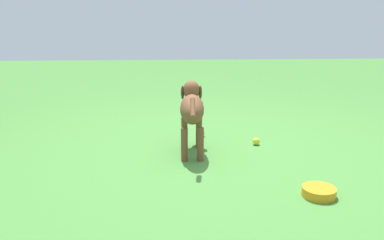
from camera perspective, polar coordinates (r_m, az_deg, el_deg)
ground at (r=3.47m, az=3.37°, el=-4.53°), size 14.00×14.00×0.00m
dog at (r=3.36m, az=-0.02°, el=1.61°), size 0.22×0.85×0.58m
tennis_ball_0 at (r=3.68m, az=9.10°, el=-3.00°), size 0.07×0.07×0.07m
tennis_ball_1 at (r=3.88m, az=1.35°, el=-1.87°), size 0.07×0.07×0.07m
water_bowl at (r=2.78m, az=17.59°, el=-9.71°), size 0.22×0.22×0.06m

